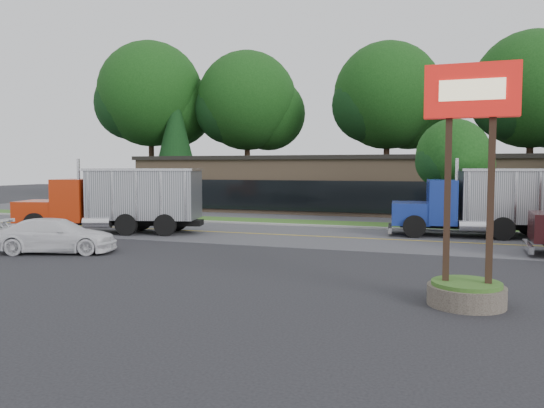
% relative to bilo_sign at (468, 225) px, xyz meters
% --- Properties ---
extents(ground, '(140.00, 140.00, 0.00)m').
position_rel_bilo_sign_xyz_m(ground, '(-10.50, 2.50, -2.02)').
color(ground, '#2E2E32').
rests_on(ground, ground).
extents(road, '(60.00, 8.00, 0.02)m').
position_rel_bilo_sign_xyz_m(road, '(-10.50, 11.50, -2.02)').
color(road, '#5B5B60').
rests_on(road, ground).
extents(center_line, '(60.00, 0.12, 0.01)m').
position_rel_bilo_sign_xyz_m(center_line, '(-10.50, 11.50, -2.02)').
color(center_line, gold).
rests_on(center_line, ground).
extents(curb, '(60.00, 0.30, 0.12)m').
position_rel_bilo_sign_xyz_m(curb, '(-10.50, 15.70, -2.02)').
color(curb, '#9E9E99').
rests_on(curb, ground).
extents(grass_verge, '(60.00, 3.40, 0.03)m').
position_rel_bilo_sign_xyz_m(grass_verge, '(-10.50, 17.50, -2.02)').
color(grass_verge, '#335D1F').
rests_on(grass_verge, ground).
extents(far_parking, '(60.00, 7.00, 0.02)m').
position_rel_bilo_sign_xyz_m(far_parking, '(-10.50, 22.50, -2.02)').
color(far_parking, '#5B5B60').
rests_on(far_parking, ground).
extents(strip_mall, '(32.00, 12.00, 4.00)m').
position_rel_bilo_sign_xyz_m(strip_mall, '(-8.50, 28.50, -0.02)').
color(strip_mall, '#886D53').
rests_on(strip_mall, ground).
extents(bilo_sign, '(2.20, 1.90, 5.95)m').
position_rel_bilo_sign_xyz_m(bilo_sign, '(0.00, 0.00, 0.00)').
color(bilo_sign, '#6B6054').
rests_on(bilo_sign, ground).
extents(tree_far_a, '(11.51, 10.83, 16.42)m').
position_rel_bilo_sign_xyz_m(tree_far_a, '(-30.32, 34.64, 8.46)').
color(tree_far_a, '#382619').
rests_on(tree_far_a, ground).
extents(tree_far_b, '(10.62, 9.99, 15.15)m').
position_rel_bilo_sign_xyz_m(tree_far_b, '(-20.34, 36.63, 7.65)').
color(tree_far_b, '#382619').
rests_on(tree_far_b, ground).
extents(tree_far_c, '(10.52, 9.91, 15.01)m').
position_rel_bilo_sign_xyz_m(tree_far_c, '(-6.34, 36.63, 7.56)').
color(tree_far_c, '#382619').
rests_on(tree_far_c, ground).
extents(tree_far_d, '(10.38, 9.77, 14.80)m').
position_rel_bilo_sign_xyz_m(tree_far_d, '(5.66, 35.62, 7.43)').
color(tree_far_d, '#382619').
rests_on(tree_far_d, ground).
extents(evergreen_left, '(4.95, 4.95, 11.26)m').
position_rel_bilo_sign_xyz_m(evergreen_left, '(-26.50, 32.50, 4.17)').
color(evergreen_left, '#382619').
rests_on(evergreen_left, ground).
extents(tree_verge, '(4.31, 4.06, 6.15)m').
position_rel_bilo_sign_xyz_m(tree_verge, '(-0.43, 17.55, 1.89)').
color(tree_verge, '#382619').
rests_on(tree_verge, ground).
extents(dump_truck_red, '(9.82, 4.74, 3.36)m').
position_rel_bilo_sign_xyz_m(dump_truck_red, '(-16.87, 9.59, -0.21)').
color(dump_truck_red, black).
rests_on(dump_truck_red, ground).
extents(dump_truck_blue, '(8.20, 3.43, 3.36)m').
position_rel_bilo_sign_xyz_m(dump_truck_blue, '(1.08, 14.02, -0.22)').
color(dump_truck_blue, black).
rests_on(dump_truck_blue, ground).
extents(rally_car, '(5.12, 3.38, 1.38)m').
position_rel_bilo_sign_xyz_m(rally_car, '(-15.50, 3.29, -1.33)').
color(rally_car, white).
rests_on(rally_car, ground).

